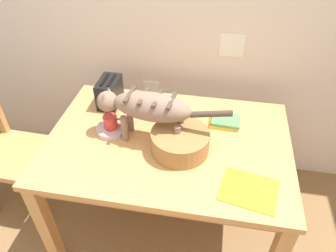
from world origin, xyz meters
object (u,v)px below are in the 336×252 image
at_px(saucer_bowl, 112,129).
at_px(wicker_basket, 180,141).
at_px(toaster, 110,92).
at_px(coffee_mug, 111,122).
at_px(cat, 147,108).
at_px(wooden_chair_far, 10,153).
at_px(book_stack, 225,121).
at_px(dining_table, 168,151).
at_px(magazine, 249,190).

bearing_deg(saucer_bowl, wicker_basket, -11.46).
bearing_deg(wicker_basket, toaster, 144.97).
height_order(saucer_bowl, coffee_mug, coffee_mug).
relative_size(cat, wooden_chair_far, 0.75).
bearing_deg(toaster, book_stack, -6.37).
bearing_deg(cat, wooden_chair_far, 95.21).
bearing_deg(cat, book_stack, -58.36).
relative_size(dining_table, book_stack, 7.52).
bearing_deg(dining_table, toaster, 146.24).
bearing_deg(wicker_basket, saucer_bowl, 168.54).
bearing_deg(coffee_mug, book_stack, 16.34).
relative_size(toaster, wooden_chair_far, 0.21).
distance_m(cat, coffee_mug, 0.26).
distance_m(coffee_mug, magazine, 0.82).
xyz_separation_m(dining_table, saucer_bowl, (-0.33, 0.02, 0.10)).
relative_size(cat, saucer_bowl, 4.17).
relative_size(coffee_mug, wooden_chair_far, 0.12).
height_order(coffee_mug, book_stack, coffee_mug).
bearing_deg(coffee_mug, dining_table, -2.71).
bearing_deg(magazine, saucer_bowl, 169.84).
relative_size(coffee_mug, toaster, 0.59).
bearing_deg(coffee_mug, wicker_basket, -11.56).
relative_size(magazine, wooden_chair_far, 0.27).
bearing_deg(toaster, dining_table, -33.76).
bearing_deg(book_stack, cat, -153.56).
distance_m(magazine, book_stack, 0.50).
height_order(magazine, toaster, toaster).
height_order(toaster, wooden_chair_far, wooden_chair_far).
bearing_deg(dining_table, coffee_mug, 177.29).
distance_m(coffee_mug, toaster, 0.28).
height_order(saucer_bowl, book_stack, book_stack).
bearing_deg(saucer_bowl, toaster, 108.85).
distance_m(coffee_mug, wicker_basket, 0.41).
bearing_deg(wooden_chair_far, saucer_bowl, 93.52).
xyz_separation_m(magazine, toaster, (-0.86, 0.57, 0.08)).
xyz_separation_m(dining_table, toaster, (-0.42, 0.28, 0.17)).
distance_m(wicker_basket, wooden_chair_far, 1.18).
bearing_deg(book_stack, wicker_basket, -130.49).
bearing_deg(wooden_chair_far, dining_table, 92.17).
xyz_separation_m(cat, toaster, (-0.31, 0.29, -0.13)).
xyz_separation_m(book_stack, wicker_basket, (-0.23, -0.27, 0.04)).
height_order(dining_table, toaster, toaster).
distance_m(magazine, toaster, 1.03).
bearing_deg(dining_table, book_stack, 33.38).
bearing_deg(toaster, saucer_bowl, -71.15).
bearing_deg(coffee_mug, saucer_bowl, 180.00).
height_order(cat, saucer_bowl, cat).
bearing_deg(dining_table, cat, -177.51).
xyz_separation_m(dining_table, coffee_mug, (-0.33, 0.02, 0.16)).
height_order(cat, magazine, cat).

